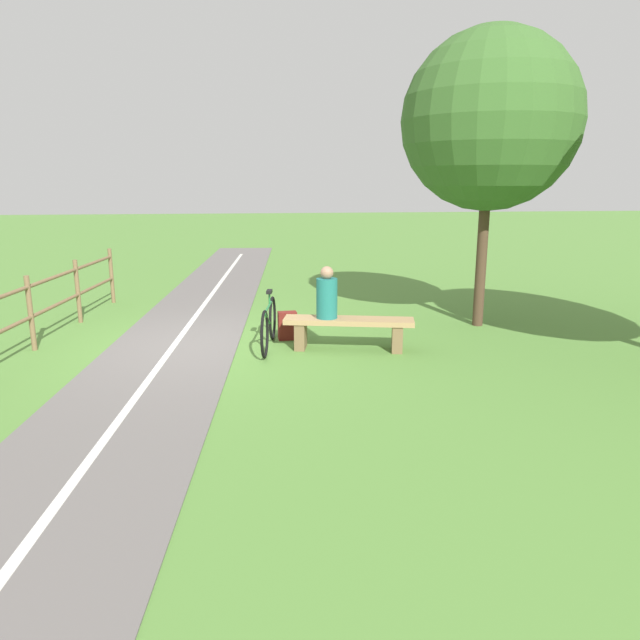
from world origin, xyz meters
TOP-DOWN VIEW (x-y plane):
  - ground_plane at (0.00, 0.00)m, footprint 80.00×80.00m
  - paved_path at (0.81, 4.00)m, footprint 5.08×36.04m
  - path_centre_line at (0.81, 4.00)m, footprint 2.81×31.89m
  - bench at (-2.27, 0.56)m, footprint 2.05×0.85m
  - person_seated at (-1.94, 0.48)m, footprint 0.39×0.39m
  - bicycle at (-1.04, 0.30)m, footprint 0.32×1.76m
  - backpack at (-1.36, -0.17)m, footprint 0.32×0.24m
  - tree_mid_field at (-4.90, -0.72)m, footprint 3.02×3.02m

SIDE VIEW (x-z plane):
  - ground_plane at x=0.00m, z-range 0.00..0.00m
  - paved_path at x=0.81m, z-range 0.00..0.02m
  - path_centre_line at x=0.81m, z-range 0.02..0.02m
  - backpack at x=-1.36m, z-range 0.00..0.47m
  - bench at x=-2.27m, z-range 0.10..0.61m
  - bicycle at x=-1.04m, z-range -0.07..0.83m
  - person_seated at x=-1.94m, z-range 0.45..1.26m
  - tree_mid_field at x=-4.90m, z-range 1.02..6.10m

